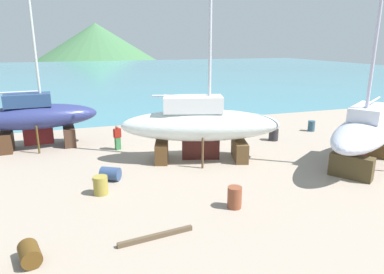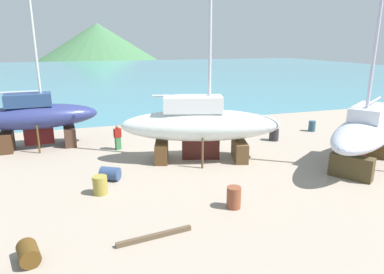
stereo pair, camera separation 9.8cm
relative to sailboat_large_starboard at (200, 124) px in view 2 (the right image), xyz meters
name	(u,v)px [view 2 (the right image)]	position (x,y,z in m)	size (l,w,h in m)	color
ground_plane	(181,168)	(-1.44, -1.02, -2.11)	(44.57, 44.57, 0.00)	gray
sea_water	(101,73)	(-1.44, 59.94, -2.11)	(158.69, 99.64, 0.01)	teal
headland_hill	(99,54)	(5.97, 183.55, -2.11)	(106.24, 106.24, 32.51)	#417146
sailboat_large_starboard	(200,124)	(0.00, 0.00, 0.00)	(9.38, 4.92, 13.37)	brown
sailboat_small_center	(36,117)	(-9.08, 5.51, -0.07)	(7.57, 2.73, 11.07)	#4C3224
sailboat_far_slipway	(366,132)	(8.12, -3.75, -0.15)	(8.72, 6.94, 12.34)	#483B22
worker	(118,137)	(-4.29, 3.48, -1.28)	(0.50, 0.38, 1.59)	#347642
barrel_blue_faded	(312,126)	(10.35, 3.59, -1.71)	(0.52, 0.52, 0.80)	#2E5063
barrel_ochre	(28,253)	(-8.30, -7.47, -1.80)	(0.62, 0.62, 0.91)	#523714
barrel_tar_black	(100,185)	(-5.83, -3.00, -1.68)	(0.64, 0.64, 0.84)	olive
barrel_by_slipway	(274,135)	(6.22, 2.24, -1.70)	(0.64, 0.64, 0.82)	#2B292E
barrel_tipped_center	(234,197)	(-0.69, -6.10, -1.65)	(0.59, 0.59, 0.91)	brown
barrel_tipped_left	(110,174)	(-5.25, -1.48, -1.77)	(0.67, 0.67, 0.93)	navy
timber_long_fore	(155,236)	(-4.29, -7.37, -2.02)	(2.75, 0.14, 0.17)	brown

